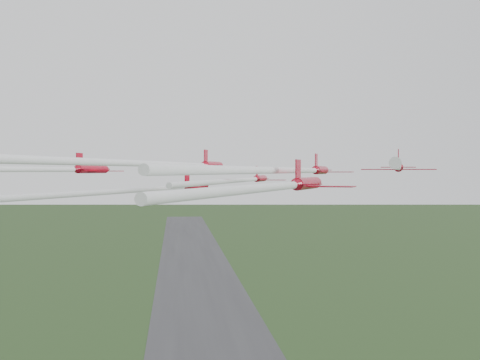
{
  "coord_description": "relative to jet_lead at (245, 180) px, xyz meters",
  "views": [
    {
      "loc": [
        -10.72,
        -86.91,
        50.48
      ],
      "look_at": [
        -1.98,
        2.16,
        49.26
      ],
      "focal_mm": 50.0,
      "sensor_mm": 36.0,
      "label": 1
    }
  ],
  "objects": [
    {
      "name": "jet_row2_right",
      "position": [
        3.88,
        -20.48,
        1.35
      ],
      "size": [
        26.49,
        64.43,
        2.77
      ],
      "rotation": [
        0.0,
        0.0,
        -0.36
      ],
      "color": "red"
    },
    {
      "name": "runway",
      "position": [
        0.74,
        192.12,
        -49.2
      ],
      "size": [
        38.0,
        900.0,
        0.04
      ],
      "primitive_type": "cube",
      "color": "#37373A",
      "rests_on": "ground"
    },
    {
      "name": "jet_row4_right",
      "position": [
        0.02,
        -36.39,
        -0.01
      ],
      "size": [
        19.82,
        41.47,
        2.94
      ],
      "rotation": [
        0.0,
        0.0,
        -0.4
      ],
      "color": "red"
    },
    {
      "name": "jet_row3_mid",
      "position": [
        -10.49,
        -27.92,
        1.94
      ],
      "size": [
        21.4,
        61.31,
        2.36
      ],
      "rotation": [
        0.0,
        0.0,
        -0.3
      ],
      "color": "red"
    },
    {
      "name": "jet_row3_right",
      "position": [
        12.11,
        -30.43,
        1.65
      ],
      "size": [
        20.95,
        53.27,
        2.59
      ],
      "rotation": [
        0.0,
        0.0,
        -0.33
      ],
      "color": "red"
    },
    {
      "name": "jet_row2_left",
      "position": [
        -11.96,
        -6.86,
        -1.04
      ],
      "size": [
        23.48,
        52.89,
        2.63
      ],
      "rotation": [
        0.0,
        0.0,
        -0.38
      ],
      "color": "red"
    },
    {
      "name": "jet_lead",
      "position": [
        0.0,
        0.0,
        0.0
      ],
      "size": [
        19.05,
        56.48,
        2.56
      ],
      "rotation": [
        0.0,
        0.0,
        -0.28
      ],
      "color": "red"
    },
    {
      "name": "jet_row3_left",
      "position": [
        -25.66,
        -17.63,
        1.46
      ],
      "size": [
        21.2,
        56.59,
        2.65
      ],
      "rotation": [
        0.0,
        0.0,
        -0.32
      ],
      "color": "red"
    }
  ]
}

